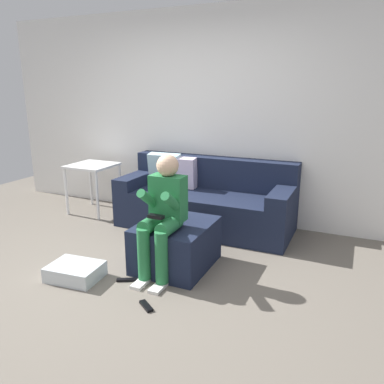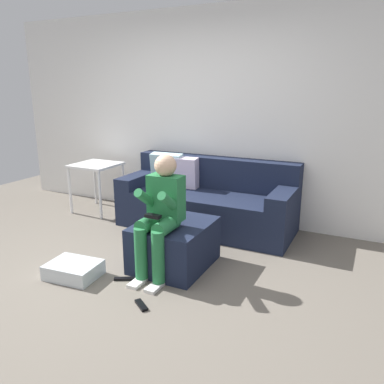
% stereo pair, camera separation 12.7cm
% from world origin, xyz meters
% --- Properties ---
extents(ground_plane, '(7.77, 7.77, 0.00)m').
position_xyz_m(ground_plane, '(0.00, 0.00, 0.00)').
color(ground_plane, '#6B6359').
extents(wall_back, '(5.98, 0.10, 2.62)m').
position_xyz_m(wall_back, '(0.00, 2.09, 1.31)').
color(wall_back, white).
rests_on(wall_back, ground_plane).
extents(couch_sectional, '(2.10, 0.85, 0.87)m').
position_xyz_m(couch_sectional, '(0.22, 1.68, 0.33)').
color(couch_sectional, '#192138').
rests_on(couch_sectional, ground_plane).
extents(ottoman, '(0.65, 0.76, 0.43)m').
position_xyz_m(ottoman, '(0.39, 0.55, 0.22)').
color(ottoman, '#192138').
rests_on(ottoman, ground_plane).
extents(person_seated, '(0.32, 0.57, 1.11)m').
position_xyz_m(person_seated, '(0.36, 0.35, 0.61)').
color(person_seated, '#26723F').
rests_on(person_seated, ground_plane).
extents(storage_bin, '(0.49, 0.39, 0.14)m').
position_xyz_m(storage_bin, '(-0.33, -0.06, 0.07)').
color(storage_bin, silver).
rests_on(storage_bin, ground_plane).
extents(side_table, '(0.57, 0.57, 0.67)m').
position_xyz_m(side_table, '(-1.39, 1.58, 0.57)').
color(side_table, white).
rests_on(side_table, ground_plane).
extents(remote_near_ottoman, '(0.17, 0.14, 0.02)m').
position_xyz_m(remote_near_ottoman, '(0.50, -0.20, 0.01)').
color(remote_near_ottoman, black).
rests_on(remote_near_ottoman, ground_plane).
extents(remote_by_storage_bin, '(0.18, 0.12, 0.02)m').
position_xyz_m(remote_by_storage_bin, '(0.12, 0.09, 0.01)').
color(remote_by_storage_bin, black).
rests_on(remote_by_storage_bin, ground_plane).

